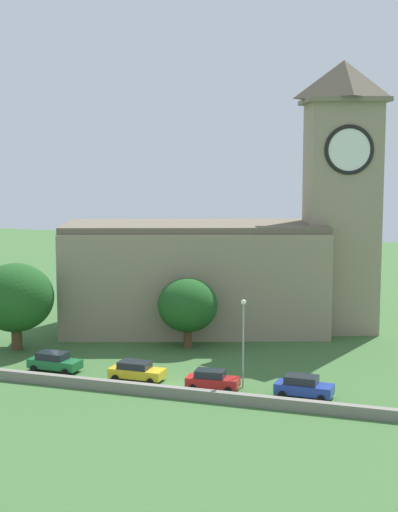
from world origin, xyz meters
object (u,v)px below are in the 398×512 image
Objects in this scene: church at (237,253)px; car_green at (54,362)px; streetlamp_west_mid at (243,329)px; tree_riverside_east at (188,305)px; car_blue at (303,387)px; car_yellow at (136,371)px; tree_by_tower at (16,298)px; car_red at (212,380)px.

car_green is at bearing -116.45° from church.
streetlamp_west_mid is 14.38m from tree_riverside_east.
car_blue is at bearing -41.04° from tree_riverside_east.
car_yellow is 14.57m from car_blue.
church is 24.41m from tree_by_tower.
tree_by_tower reaches higher than car_red.
car_green is 15.06m from tree_riverside_east.
tree_by_tower is (-24.70, 4.97, 0.31)m from streetlamp_west_mid.
car_blue is 30.94m from tree_by_tower.
streetlamp_west_mid is (9.25, 0.93, 4.11)m from car_yellow.
car_green is 22.67m from car_blue.
streetlamp_west_mid is at bearing 5.76° from car_yellow.
church reaches higher than car_blue.
car_blue reaches higher than car_red.
car_blue is at bearing -11.43° from tree_by_tower.
streetlamp_west_mid reaches higher than car_green.
car_yellow is at bearing -174.24° from streetlamp_west_mid.
tree_by_tower is (-30.02, 6.07, 4.35)m from car_blue.
car_yellow is 1.03× the size of car_blue.
church is at bearing 107.39° from streetlamp_west_mid.
church is at bearing 83.02° from car_yellow.
tree_by_tower is at bearing 159.09° from car_yellow.
car_green is 0.56× the size of tree_by_tower.
tree_riverside_east is (-2.33, -9.70, -4.21)m from church.
church is 25.39m from car_green.
car_yellow is 7.03m from car_red.
tree_riverside_east is at bearing 128.28° from streetlamp_west_mid.
car_yellow is 0.64× the size of streetlamp_west_mid.
car_red is 4.90m from streetlamp_west_mid.
tree_riverside_east is at bearing 88.33° from car_yellow.
car_blue is at bearing -0.65° from car_yellow.
streetlamp_west_mid is (17.35, 0.70, 4.07)m from car_green.
tree_by_tower is (-18.13, -16.01, -3.27)m from church.
car_blue is at bearing -11.68° from streetlamp_west_mid.
car_blue is (11.89, -22.08, -7.62)m from church.
car_green is 1.04× the size of car_blue.
tree_by_tower is at bearing -138.57° from church.
church is at bearing 41.43° from tree_by_tower.
church reaches higher than streetlamp_west_mid.
car_blue is at bearing -1.01° from car_green.
car_green is 17.84m from streetlamp_west_mid.
car_green is at bearing 178.99° from car_blue.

